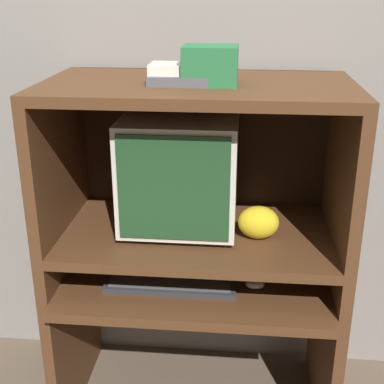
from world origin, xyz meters
The scene contains 10 objects.
wall_back centered at (0.00, 0.64, 1.30)m, with size 6.00×0.06×2.60m.
desk_base centered at (0.00, 0.25, 0.41)m, with size 1.05×0.63×0.62m.
desk_monitor_shelf centered at (0.00, 0.29, 0.75)m, with size 1.05×0.58×0.17m.
hutch_upper centered at (0.00, 0.33, 1.16)m, with size 1.05×0.58×0.54m.
crt_monitor centered at (-0.07, 0.34, 1.00)m, with size 0.41×0.42×0.42m.
keyboard centered at (-0.08, 0.16, 0.63)m, with size 0.47×0.14×0.03m.
mouse centered at (0.22, 0.18, 0.64)m, with size 0.07×0.05×0.03m.
snack_bag centered at (0.22, 0.25, 0.85)m, with size 0.14×0.11×0.12m.
book_stack centered at (-0.06, 0.25, 1.36)m, with size 0.19×0.14×0.06m.
storage_box centered at (0.04, 0.25, 1.39)m, with size 0.18×0.15×0.12m.
Camera 1 is at (0.15, -1.49, 1.64)m, focal length 50.00 mm.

